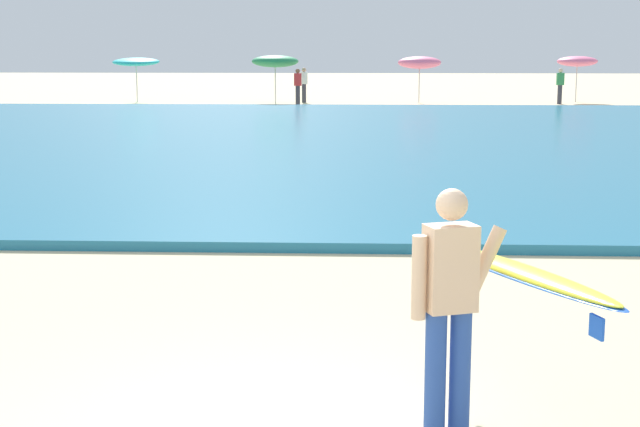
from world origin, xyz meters
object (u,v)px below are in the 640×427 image
Objects in this scene: beach_umbrella_0 at (136,62)px; beachgoer_near_row_left at (304,84)px; beach_umbrella_2 at (420,63)px; beach_umbrella_3 at (577,61)px; beachgoer_near_row_mid at (560,85)px; surfer_with_board at (481,287)px; beach_umbrella_1 at (275,61)px; beachgoer_near_row_right at (298,86)px.

beach_umbrella_0 is 1.36× the size of beachgoer_near_row_left.
beach_umbrella_2 is at bearing -0.86° from beachgoer_near_row_left.
beach_umbrella_3 is 1.34× the size of beachgoer_near_row_mid.
beach_umbrella_3 reaches higher than beachgoer_near_row_left.
beach_umbrella_3 is (9.03, 38.00, 0.83)m from surfer_with_board.
beachgoer_near_row_left is at bearing 95.34° from surfer_with_board.
beach_umbrella_1 is 1.38× the size of beachgoer_near_row_left.
beach_umbrella_0 is (-11.20, 37.22, 0.80)m from surfer_with_board.
beach_umbrella_1 is 13.85m from beach_umbrella_3.
beach_umbrella_1 reaches higher than beachgoer_near_row_mid.
beach_umbrella_2 is 6.32m from beachgoer_near_row_mid.
beach_umbrella_2 reaches higher than beachgoer_near_row_right.
surfer_with_board is 1.64× the size of beachgoer_near_row_right.
surfer_with_board is at bearing -103.37° from beach_umbrella_3.
beachgoer_near_row_mid is (12.70, 0.16, -1.03)m from beach_umbrella_1.
beach_umbrella_1 is 1.38× the size of beachgoer_near_row_right.
beach_umbrella_1 is (-4.71, 36.34, 0.84)m from surfer_with_board.
beachgoer_near_row_right is (-5.40, -1.62, -0.97)m from beach_umbrella_2.
beach_umbrella_3 reaches higher than beachgoer_near_row_right.
beach_umbrella_1 reaches higher than beach_umbrella_0.
beach_umbrella_1 is at bearing 138.27° from beachgoer_near_row_right.
surfer_with_board is 37.37m from beachgoer_near_row_mid.
beachgoer_near_row_left and beachgoer_near_row_mid have the same top height.
beachgoer_near_row_left is (-12.50, -0.92, -1.01)m from beach_umbrella_3.
beach_umbrella_0 is 19.23m from beachgoer_near_row_mid.
beachgoer_near_row_left is 11.47m from beachgoer_near_row_mid.
beach_umbrella_0 reaches higher than beachgoer_near_row_mid.
beach_umbrella_1 is at bearing -173.13° from beach_umbrella_3.
beach_umbrella_3 is at bearing 6.87° from beach_umbrella_1.
beachgoer_near_row_left is at bearing 84.27° from beachgoer_near_row_right.
beach_umbrella_2 is 7.33m from beach_umbrella_3.
beachgoer_near_row_right is (1.08, -0.96, -1.03)m from beach_umbrella_1.
beach_umbrella_3 is 1.34× the size of beachgoer_near_row_left.
beach_umbrella_0 is at bearing 179.01° from beachgoer_near_row_left.
beach_umbrella_3 is (20.23, 0.78, 0.03)m from beach_umbrella_0.
beachgoer_near_row_right is at bearing 95.87° from surfer_with_board.
surfer_with_board is at bearing -73.25° from beach_umbrella_0.
beach_umbrella_1 is at bearing -149.25° from beachgoer_near_row_left.
beach_umbrella_0 is 1.36× the size of beachgoer_near_row_right.
beachgoer_near_row_left is (1.25, 0.74, -1.03)m from beach_umbrella_1.
beachgoer_near_row_left is at bearing -0.99° from beach_umbrella_0.
surfer_with_board is at bearing -84.13° from beachgoer_near_row_right.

